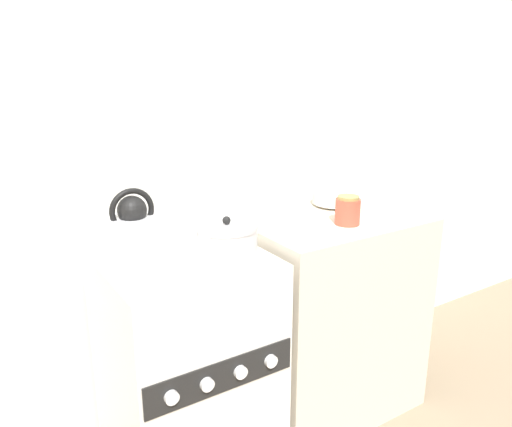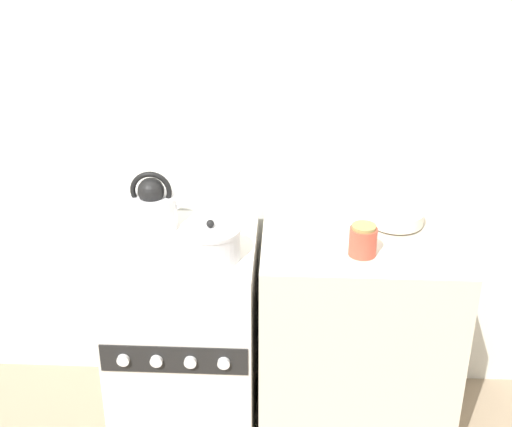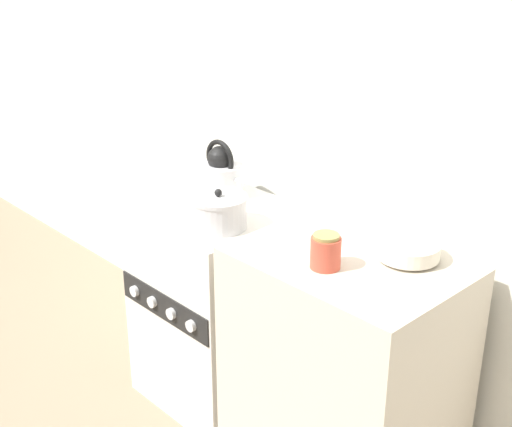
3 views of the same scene
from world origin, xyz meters
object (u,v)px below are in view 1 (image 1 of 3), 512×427
at_px(stove, 187,362).
at_px(storage_jar, 348,211).
at_px(kettle, 134,229).
at_px(cooking_pot, 227,241).
at_px(enamel_bowl, 336,198).

relative_size(stove, storage_jar, 7.38).
xyz_separation_m(kettle, storage_jar, (0.77, -0.24, 0.00)).
height_order(stove, cooking_pot, cooking_pot).
height_order(stove, enamel_bowl, enamel_bowl).
height_order(kettle, storage_jar, kettle).
relative_size(stove, cooking_pot, 3.92).
distance_m(cooking_pot, storage_jar, 0.53).
bearing_deg(cooking_pot, kettle, 137.90).
bearing_deg(storage_jar, stove, 170.08).
xyz_separation_m(stove, kettle, (-0.12, 0.12, 0.50)).
xyz_separation_m(kettle, enamel_bowl, (0.91, -0.00, -0.02)).
bearing_deg(stove, enamel_bowl, 8.61).
relative_size(cooking_pot, enamel_bowl, 1.05).
distance_m(kettle, cooking_pot, 0.33).
bearing_deg(kettle, cooking_pot, -42.10).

